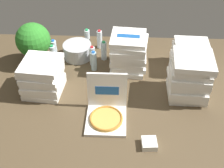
{
  "coord_description": "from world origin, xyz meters",
  "views": [
    {
      "loc": [
        0.07,
        -1.9,
        1.9
      ],
      "look_at": [
        -0.02,
        0.1,
        0.14
      ],
      "focal_mm": 43.98,
      "sensor_mm": 36.0,
      "label": 1
    }
  ],
  "objects_px": {
    "napkin_pile": "(149,143)",
    "ice_bucket": "(78,51)",
    "water_bottle_2": "(92,56)",
    "water_bottle_6": "(100,39)",
    "pizza_stack_right_far": "(189,57)",
    "pizza_stack_left_far": "(189,77)",
    "water_bottle_1": "(87,38)",
    "water_bottle_4": "(53,55)",
    "pizza_stack_left_near": "(129,53)",
    "open_pizza_box": "(106,110)",
    "water_bottle_5": "(104,51)",
    "water_bottle_0": "(94,61)",
    "potted_plant": "(34,42)",
    "water_bottle_3": "(54,49)",
    "pizza_stack_right_near": "(42,77)"
  },
  "relations": [
    {
      "from": "napkin_pile",
      "to": "ice_bucket",
      "type": "bearing_deg",
      "value": 121.54
    },
    {
      "from": "water_bottle_2",
      "to": "ice_bucket",
      "type": "bearing_deg",
      "value": 144.08
    },
    {
      "from": "water_bottle_6",
      "to": "pizza_stack_right_far",
      "type": "bearing_deg",
      "value": -20.69
    },
    {
      "from": "water_bottle_6",
      "to": "napkin_pile",
      "type": "bearing_deg",
      "value": -70.3
    },
    {
      "from": "pizza_stack_left_far",
      "to": "water_bottle_1",
      "type": "bearing_deg",
      "value": 142.27
    },
    {
      "from": "water_bottle_4",
      "to": "pizza_stack_left_near",
      "type": "bearing_deg",
      "value": -3.94
    },
    {
      "from": "pizza_stack_right_far",
      "to": "water_bottle_2",
      "type": "relative_size",
      "value": 1.69
    },
    {
      "from": "open_pizza_box",
      "to": "water_bottle_5",
      "type": "xyz_separation_m",
      "value": [
        -0.08,
        0.9,
        0.03
      ]
    },
    {
      "from": "napkin_pile",
      "to": "water_bottle_0",
      "type": "bearing_deg",
      "value": 118.58
    },
    {
      "from": "water_bottle_1",
      "to": "water_bottle_5",
      "type": "bearing_deg",
      "value": -49.79
    },
    {
      "from": "pizza_stack_left_far",
      "to": "water_bottle_6",
      "type": "relative_size",
      "value": 1.92
    },
    {
      "from": "water_bottle_1",
      "to": "potted_plant",
      "type": "bearing_deg",
      "value": -146.4
    },
    {
      "from": "open_pizza_box",
      "to": "napkin_pile",
      "type": "bearing_deg",
      "value": -39.85
    },
    {
      "from": "pizza_stack_left_far",
      "to": "water_bottle_4",
      "type": "bearing_deg",
      "value": 161.71
    },
    {
      "from": "water_bottle_0",
      "to": "water_bottle_2",
      "type": "bearing_deg",
      "value": 104.37
    },
    {
      "from": "pizza_stack_left_near",
      "to": "water_bottle_5",
      "type": "bearing_deg",
      "value": 150.18
    },
    {
      "from": "pizza_stack_left_near",
      "to": "napkin_pile",
      "type": "height_order",
      "value": "pizza_stack_left_near"
    },
    {
      "from": "water_bottle_0",
      "to": "napkin_pile",
      "type": "bearing_deg",
      "value": -61.42
    },
    {
      "from": "pizza_stack_left_near",
      "to": "water_bottle_5",
      "type": "height_order",
      "value": "pizza_stack_left_near"
    },
    {
      "from": "water_bottle_5",
      "to": "water_bottle_4",
      "type": "bearing_deg",
      "value": -169.75
    },
    {
      "from": "water_bottle_5",
      "to": "water_bottle_3",
      "type": "bearing_deg",
      "value": 179.54
    },
    {
      "from": "water_bottle_1",
      "to": "napkin_pile",
      "type": "distance_m",
      "value": 1.62
    },
    {
      "from": "water_bottle_3",
      "to": "water_bottle_6",
      "type": "relative_size",
      "value": 1.0
    },
    {
      "from": "water_bottle_1",
      "to": "water_bottle_2",
      "type": "xyz_separation_m",
      "value": [
        0.1,
        -0.37,
        0.0
      ]
    },
    {
      "from": "ice_bucket",
      "to": "water_bottle_2",
      "type": "distance_m",
      "value": 0.23
    },
    {
      "from": "water_bottle_3",
      "to": "water_bottle_5",
      "type": "bearing_deg",
      "value": -0.46
    },
    {
      "from": "water_bottle_4",
      "to": "water_bottle_5",
      "type": "relative_size",
      "value": 1.0
    },
    {
      "from": "pizza_stack_right_near",
      "to": "ice_bucket",
      "type": "xyz_separation_m",
      "value": [
        0.26,
        0.6,
        -0.09
      ]
    },
    {
      "from": "ice_bucket",
      "to": "pizza_stack_left_near",
      "type": "bearing_deg",
      "value": -17.82
    },
    {
      "from": "pizza_stack_left_near",
      "to": "pizza_stack_left_far",
      "type": "bearing_deg",
      "value": -35.59
    },
    {
      "from": "pizza_stack_right_far",
      "to": "water_bottle_3",
      "type": "distance_m",
      "value": 1.52
    },
    {
      "from": "pizza_stack_left_near",
      "to": "ice_bucket",
      "type": "bearing_deg",
      "value": 162.18
    },
    {
      "from": "pizza_stack_left_near",
      "to": "water_bottle_5",
      "type": "xyz_separation_m",
      "value": [
        -0.28,
        0.16,
        -0.09
      ]
    },
    {
      "from": "pizza_stack_right_far",
      "to": "pizza_stack_left_near",
      "type": "relative_size",
      "value": 0.97
    },
    {
      "from": "pizza_stack_right_near",
      "to": "water_bottle_2",
      "type": "xyz_separation_m",
      "value": [
        0.44,
        0.46,
        -0.06
      ]
    },
    {
      "from": "water_bottle_0",
      "to": "pizza_stack_right_near",
      "type": "bearing_deg",
      "value": -142.01
    },
    {
      "from": "water_bottle_4",
      "to": "water_bottle_5",
      "type": "height_order",
      "value": "same"
    },
    {
      "from": "water_bottle_3",
      "to": "ice_bucket",
      "type": "bearing_deg",
      "value": 5.26
    },
    {
      "from": "open_pizza_box",
      "to": "pizza_stack_right_near",
      "type": "distance_m",
      "value": 0.74
    },
    {
      "from": "water_bottle_6",
      "to": "water_bottle_2",
      "type": "bearing_deg",
      "value": -98.92
    },
    {
      "from": "pizza_stack_left_near",
      "to": "water_bottle_0",
      "type": "distance_m",
      "value": 0.39
    },
    {
      "from": "water_bottle_6",
      "to": "potted_plant",
      "type": "height_order",
      "value": "potted_plant"
    },
    {
      "from": "pizza_stack_left_near",
      "to": "pizza_stack_right_far",
      "type": "bearing_deg",
      "value": 1.74
    },
    {
      "from": "pizza_stack_left_far",
      "to": "pizza_stack_right_near",
      "type": "height_order",
      "value": "pizza_stack_left_far"
    },
    {
      "from": "pizza_stack_left_far",
      "to": "water_bottle_5",
      "type": "xyz_separation_m",
      "value": [
        -0.86,
        0.57,
        -0.12
      ]
    },
    {
      "from": "pizza_stack_right_far",
      "to": "water_bottle_5",
      "type": "distance_m",
      "value": 0.95
    },
    {
      "from": "water_bottle_3",
      "to": "water_bottle_4",
      "type": "height_order",
      "value": "same"
    },
    {
      "from": "water_bottle_3",
      "to": "water_bottle_2",
      "type": "bearing_deg",
      "value": -13.83
    },
    {
      "from": "ice_bucket",
      "to": "water_bottle_6",
      "type": "relative_size",
      "value": 1.37
    },
    {
      "from": "water_bottle_3",
      "to": "open_pizza_box",
      "type": "bearing_deg",
      "value": -54.18
    }
  ]
}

